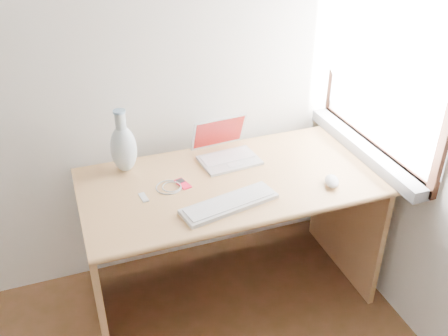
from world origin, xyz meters
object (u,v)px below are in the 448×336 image
object	(u,v)px
desk	(224,206)
laptop	(227,150)
vase	(123,147)
external_keyboard	(229,203)

from	to	relation	value
desk	laptop	xyz separation A→B (m)	(0.06, 0.11, 0.26)
laptop	vase	size ratio (longest dim) A/B	0.94
vase	external_keyboard	bearing A→B (deg)	-50.27
desk	external_keyboard	bearing A→B (deg)	-105.30
external_keyboard	vase	distance (m)	0.60
desk	laptop	world-z (taller)	laptop
laptop	desk	bearing A→B (deg)	-121.48
vase	laptop	bearing A→B (deg)	-6.02
desk	vase	distance (m)	0.60
desk	vase	bearing A→B (deg)	160.31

